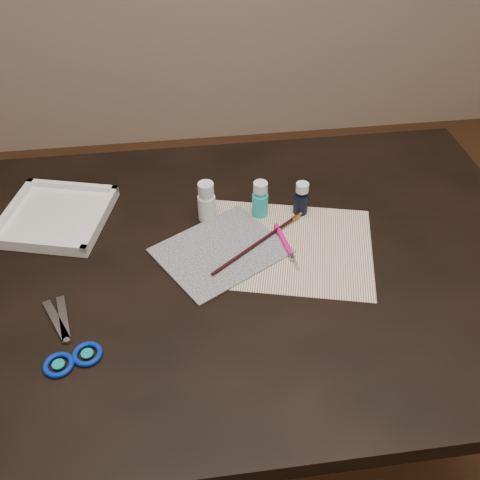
{
  "coord_description": "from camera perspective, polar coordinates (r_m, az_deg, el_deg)",
  "views": [
    {
      "loc": [
        -0.11,
        -0.8,
        1.52
      ],
      "look_at": [
        0.0,
        0.0,
        0.8
      ],
      "focal_mm": 40.0,
      "sensor_mm": 36.0,
      "label": 1
    }
  ],
  "objects": [
    {
      "name": "ground",
      "position": [
        1.73,
        0.0,
        -20.52
      ],
      "size": [
        3.5,
        3.5,
        0.02
      ],
      "primitive_type": "cube",
      "color": "#422614",
      "rests_on": "ground"
    },
    {
      "name": "paint_bottle_cyan",
      "position": [
        1.2,
        2.15,
        4.39
      ],
      "size": [
        0.05,
        0.05,
        0.09
      ],
      "primitive_type": "cylinder",
      "rotation": [
        0.0,
        0.0,
        0.38
      ],
      "color": "#25C7CD",
      "rests_on": "table"
    },
    {
      "name": "palette_tray",
      "position": [
        1.27,
        -19.04,
        2.5
      ],
      "size": [
        0.27,
        0.27,
        0.03
      ],
      "primitive_type": "cube",
      "rotation": [
        0.0,
        0.0,
        -0.27
      ],
      "color": "white",
      "rests_on": "table"
    },
    {
      "name": "table",
      "position": [
        1.4,
        0.0,
        -13.13
      ],
      "size": [
        1.3,
        0.9,
        0.75
      ],
      "primitive_type": "cube",
      "color": "black",
      "rests_on": "ground"
    },
    {
      "name": "paint_bottle_white",
      "position": [
        1.18,
        -3.6,
        4.13
      ],
      "size": [
        0.05,
        0.05,
        0.1
      ],
      "primitive_type": "cylinder",
      "rotation": [
        0.0,
        0.0,
        -0.21
      ],
      "color": "white",
      "rests_on": "table"
    },
    {
      "name": "paint_bottle_navy",
      "position": [
        1.21,
        6.55,
        4.43
      ],
      "size": [
        0.03,
        0.03,
        0.08
      ],
      "primitive_type": "cylinder",
      "rotation": [
        0.0,
        0.0,
        0.07
      ],
      "color": "black",
      "rests_on": "table"
    },
    {
      "name": "scissors",
      "position": [
        1.02,
        -18.64,
        -9.55
      ],
      "size": [
        0.18,
        0.23,
        0.01
      ],
      "primitive_type": null,
      "rotation": [
        0.0,
        0.0,
        2.03
      ],
      "color": "silver",
      "rests_on": "table"
    },
    {
      "name": "craft_knife",
      "position": [
        1.13,
        5.04,
        -0.74
      ],
      "size": [
        0.03,
        0.15,
        0.01
      ],
      "primitive_type": null,
      "rotation": [
        0.0,
        0.0,
        -1.43
      ],
      "color": "#EE1179",
      "rests_on": "paper"
    },
    {
      "name": "paintbrush",
      "position": [
        1.14,
        2.36,
        -0.0
      ],
      "size": [
        0.24,
        0.18,
        0.01
      ],
      "primitive_type": null,
      "rotation": [
        0.0,
        0.0,
        0.65
      ],
      "color": "black",
      "rests_on": "canvas"
    },
    {
      "name": "paper",
      "position": [
        1.14,
        4.72,
        -0.64
      ],
      "size": [
        0.43,
        0.37,
        0.0
      ],
      "primitive_type": "cube",
      "rotation": [
        0.0,
        0.0,
        -0.25
      ],
      "color": "white",
      "rests_on": "table"
    },
    {
      "name": "canvas",
      "position": [
        1.12,
        -2.06,
        -1.15
      ],
      "size": [
        0.31,
        0.3,
        0.0
      ],
      "primitive_type": "cube",
      "rotation": [
        0.0,
        0.0,
        0.53
      ],
      "color": "black",
      "rests_on": "paper"
    }
  ]
}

